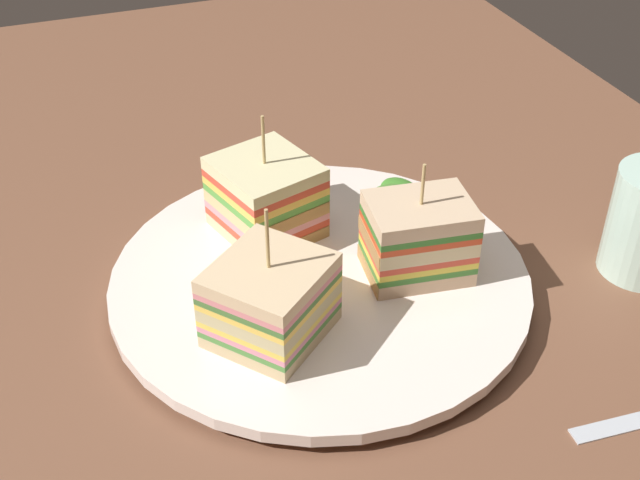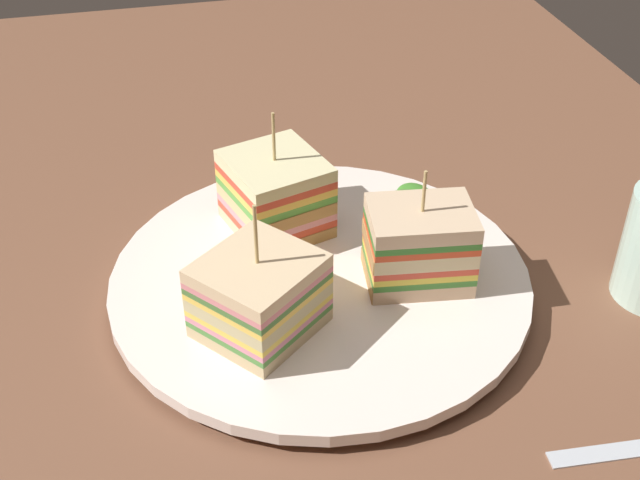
{
  "view_description": "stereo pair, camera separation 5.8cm",
  "coord_description": "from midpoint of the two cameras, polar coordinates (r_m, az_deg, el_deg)",
  "views": [
    {
      "loc": [
        -43.97,
        16.43,
        38.88
      ],
      "look_at": [
        0.0,
        0.0,
        4.67
      ],
      "focal_mm": 47.02,
      "sensor_mm": 36.0,
      "label": 1
    },
    {
      "loc": [
        -45.67,
        10.88,
        38.88
      ],
      "look_at": [
        0.0,
        0.0,
        4.67
      ],
      "focal_mm": 47.02,
      "sensor_mm": 36.0,
      "label": 2
    }
  ],
  "objects": [
    {
      "name": "sandwich_wedge_2",
      "position": [
        0.54,
        -6.49,
        -4.2
      ],
      "size": [
        9.6,
        9.69,
        9.67
      ],
      "rotation": [
        0.0,
        0.0,
        11.68
      ],
      "color": "#CFB484",
      "rests_on": "plate"
    },
    {
      "name": "sandwich_wedge_1",
      "position": [
        0.63,
        -6.32,
        2.82
      ],
      "size": [
        8.76,
        8.36,
        9.71
      ],
      "rotation": [
        0.0,
        0.0,
        9.71
      ],
      "color": "beige",
      "rests_on": "plate"
    },
    {
      "name": "sandwich_wedge_0",
      "position": [
        0.58,
        3.86,
        0.01
      ],
      "size": [
        6.25,
        7.83,
        8.86
      ],
      "rotation": [
        0.0,
        0.0,
        7.72
      ],
      "color": "#DCB38B",
      "rests_on": "plate"
    },
    {
      "name": "salad_garnish",
      "position": [
        0.66,
        3.45,
        2.52
      ],
      "size": [
        7.89,
        6.86,
        1.52
      ],
      "color": "#4F8E36",
      "rests_on": "plate"
    },
    {
      "name": "ground_plane",
      "position": [
        0.61,
        -2.71,
        -4.3
      ],
      "size": [
        121.35,
        81.87,
        1.8
      ],
      "primitive_type": "cube",
      "color": "brown"
    },
    {
      "name": "plate",
      "position": [
        0.6,
        -2.76,
        -2.92
      ],
      "size": [
        29.98,
        29.98,
        1.67
      ],
      "color": "white",
      "rests_on": "ground_plane"
    }
  ]
}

